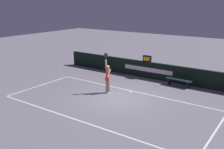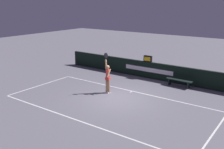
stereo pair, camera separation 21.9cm
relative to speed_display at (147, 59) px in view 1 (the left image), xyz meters
name	(u,v)px [view 1 (the left image)]	position (x,y,z in m)	size (l,w,h in m)	color
ground_plane	(119,98)	(0.69, -4.82, -1.45)	(60.00, 60.00, 0.00)	slate
court_lines	(109,103)	(0.69, -5.79, -1.44)	(11.51, 5.22, 0.00)	white
back_wall	(155,71)	(0.69, 0.00, -0.84)	(15.89, 0.21, 1.22)	black
speed_display	(147,59)	(0.00, 0.00, 0.00)	(0.63, 0.19, 0.46)	black
tennis_player	(108,77)	(-0.40, -4.41, -0.39)	(0.45, 0.40, 2.53)	#A37A58
tennis_ball	(103,53)	(-0.53, -4.65, 1.09)	(0.07, 0.07, 0.07)	yellow
courtside_bench_near	(178,81)	(2.73, -0.66, -1.07)	(1.79, 0.47, 0.48)	black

